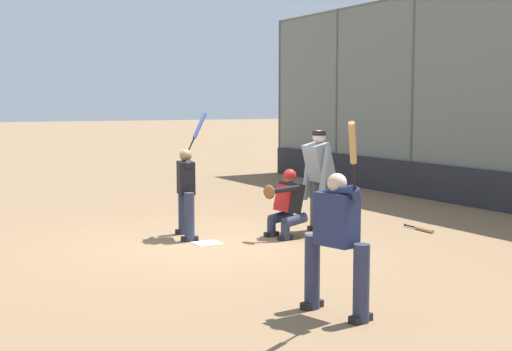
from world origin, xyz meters
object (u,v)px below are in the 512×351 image
Objects in this scene: umpire_home at (319,177)px; baseball_loose at (356,235)px; batter_at_plate at (186,190)px; batter_on_deck at (337,239)px; spare_bat_near_backstop at (422,229)px; catcher_behind_plate at (286,202)px.

baseball_loose is (-0.70, -0.29, -0.94)m from umpire_home.
batter_on_deck is (-4.92, 0.30, 0.02)m from batter_at_plate.
batter_on_deck reaches higher than spare_bat_near_backstop.
catcher_behind_plate is 0.86m from umpire_home.
batter_on_deck is (-4.12, 1.79, 0.23)m from catcher_behind_plate.
umpire_home is 4.98m from batter_on_deck.
batter_at_plate is 1.70m from catcher_behind_plate.
umpire_home is 2.22× the size of spare_bat_near_backstop.
batter_on_deck is at bearing 151.72° from umpire_home.
baseball_loose is at bearing -123.63° from catcher_behind_plate.
batter_on_deck is 4.64m from baseball_loose.
batter_at_plate is at bearing 62.23° from baseball_loose.
batter_at_plate is 2.99m from baseball_loose.
umpire_home is at bearing 22.78° from baseball_loose.
spare_bat_near_backstop is at bearing -92.90° from baseball_loose.
baseball_loose is at bearing -104.31° from batter_at_plate.
spare_bat_near_backstop is (-1.41, -3.95, -0.79)m from batter_at_plate.
catcher_behind_plate reaches higher than baseball_loose.
umpire_home reaches higher than catcher_behind_plate.
umpire_home is 0.86× the size of batter_on_deck.
batter_on_deck is at bearing 141.40° from baseball_loose.
batter_at_plate is at bearing 161.52° from batter_on_deck.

